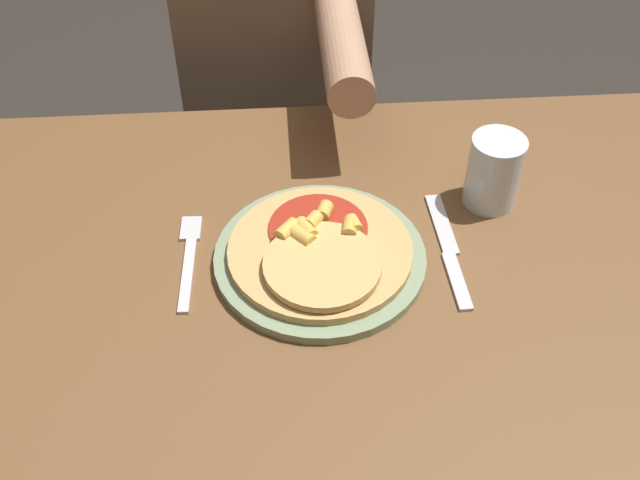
# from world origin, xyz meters

# --- Properties ---
(dining_table) EXTENTS (1.24, 0.82, 0.76)m
(dining_table) POSITION_xyz_m (0.00, 0.00, 0.64)
(dining_table) COLOR brown
(dining_table) RESTS_ON ground_plane
(plate) EXTENTS (0.28, 0.28, 0.01)m
(plate) POSITION_xyz_m (-0.03, 0.05, 0.76)
(plate) COLOR gray
(plate) RESTS_ON dining_table
(pizza) EXTENTS (0.24, 0.24, 0.04)m
(pizza) POSITION_xyz_m (-0.03, 0.05, 0.78)
(pizza) COLOR tan
(pizza) RESTS_ON plate
(fork) EXTENTS (0.03, 0.18, 0.00)m
(fork) POSITION_xyz_m (-0.21, 0.07, 0.76)
(fork) COLOR silver
(fork) RESTS_ON dining_table
(knife) EXTENTS (0.03, 0.22, 0.00)m
(knife) POSITION_xyz_m (0.14, 0.05, 0.76)
(knife) COLOR silver
(knife) RESTS_ON dining_table
(drinking_glass) EXTENTS (0.08, 0.08, 0.11)m
(drinking_glass) POSITION_xyz_m (0.22, 0.16, 0.81)
(drinking_glass) COLOR silver
(drinking_glass) RESTS_ON dining_table
(person_diner) EXTENTS (0.35, 0.52, 1.21)m
(person_diner) POSITION_xyz_m (-0.07, 0.64, 0.70)
(person_diner) COLOR #2D2D38
(person_diner) RESTS_ON ground_plane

